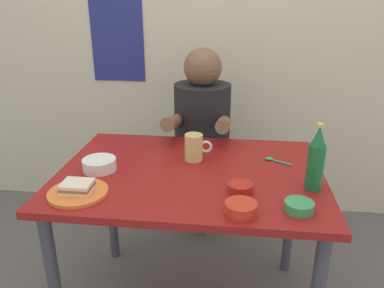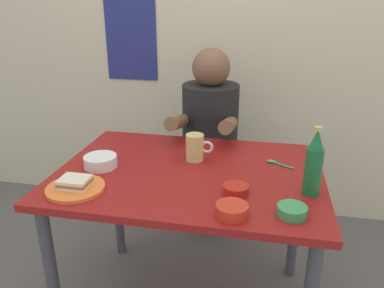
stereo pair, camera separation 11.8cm
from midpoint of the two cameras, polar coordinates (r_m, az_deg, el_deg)
name	(u,v)px [view 1 (the left image)]	position (r m, az deg, el deg)	size (l,w,h in m)	color
wall_back	(211,18)	(2.48, 1.45, 18.57)	(4.40, 0.09, 2.60)	beige
dining_table	(191,190)	(1.63, -2.31, -7.02)	(1.10, 0.80, 0.74)	maroon
stool	(202,184)	(2.32, -0.01, -6.14)	(0.34, 0.34, 0.45)	#4C4C51
person_seated	(202,120)	(2.15, -0.05, 3.62)	(0.33, 0.56, 0.72)	black
plate_orange	(78,193)	(1.48, -19.13, -7.03)	(0.22, 0.22, 0.01)	orange
sandwich	(77,187)	(1.47, -19.25, -6.17)	(0.11, 0.09, 0.04)	beige
beer_mug	(194,147)	(1.66, -1.80, -0.53)	(0.13, 0.08, 0.12)	#D1BC66
beer_bottle	(316,160)	(1.44, 16.07, -2.46)	(0.06, 0.06, 0.26)	#19602D
sambal_bowl_red	(240,187)	(1.41, 4.98, -6.60)	(0.10, 0.10, 0.03)	#B21E14
rice_bowl_white	(99,164)	(1.64, -15.90, -2.96)	(0.14, 0.14, 0.05)	silver
dip_bowl_green	(299,206)	(1.33, 13.47, -9.20)	(0.10, 0.10, 0.03)	#388C4C
sauce_bowl_chili	(241,208)	(1.28, 4.78, -9.66)	(0.11, 0.11, 0.04)	red
spoon	(274,160)	(1.70, 10.35, -2.44)	(0.11, 0.07, 0.01)	#26A559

